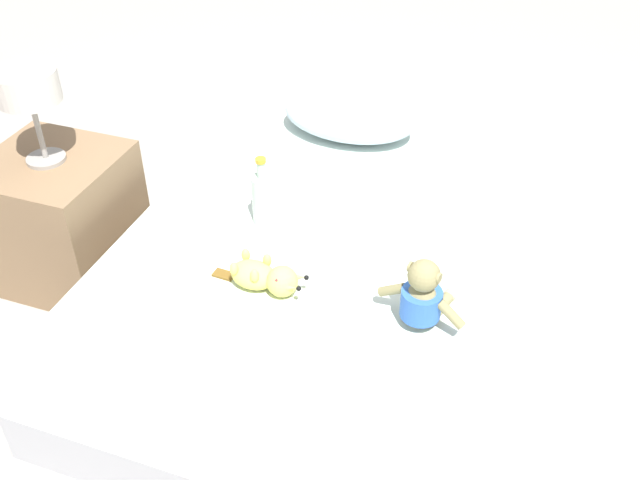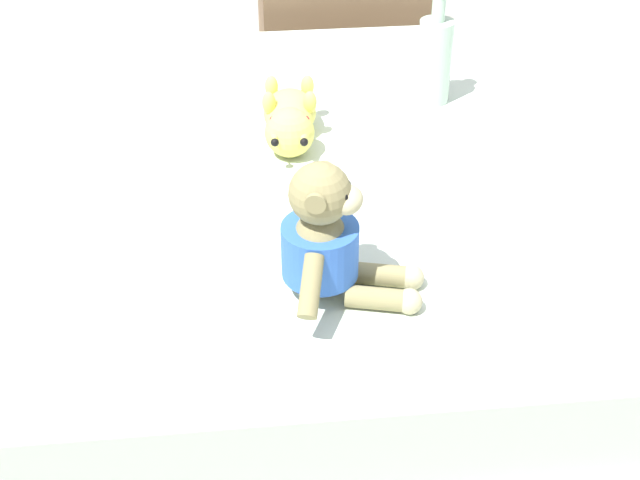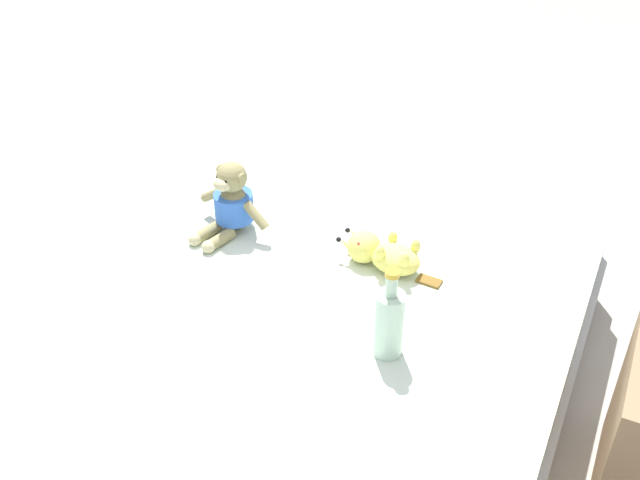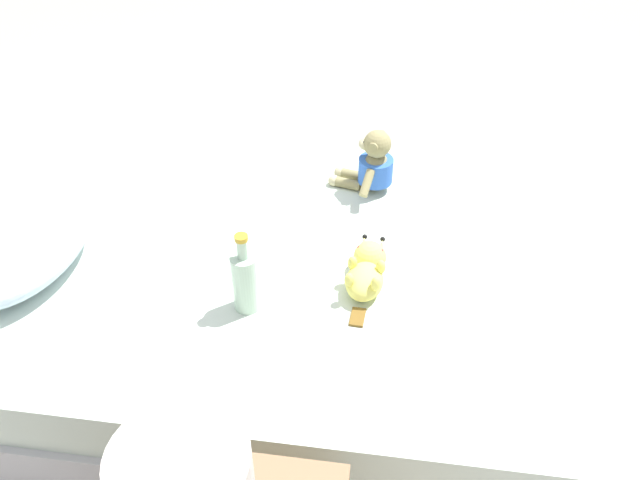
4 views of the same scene
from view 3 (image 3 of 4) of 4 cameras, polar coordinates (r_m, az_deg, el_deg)
ground_plane at (r=2.27m, az=-1.81°, el=-14.12°), size 16.00×16.00×0.00m
bed at (r=2.14m, az=-1.90°, el=-10.95°), size 1.40×1.98×0.37m
plush_monkey at (r=2.36m, az=-6.74°, el=2.77°), size 0.29×0.24×0.24m
plush_yellow_creature at (r=2.21m, az=4.70°, el=-1.00°), size 0.33×0.12×0.10m
glass_bottle at (r=1.90m, az=5.24°, el=-6.17°), size 0.08×0.08×0.26m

